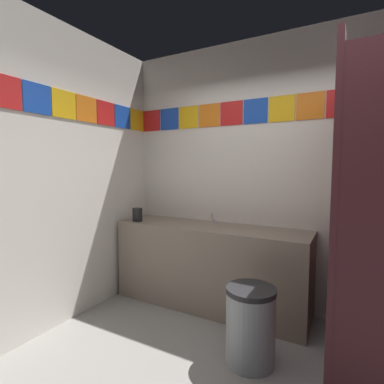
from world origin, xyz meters
name	(u,v)px	position (x,y,z in m)	size (l,w,h in m)	color
wall_back	(294,175)	(0.00, 1.52, 1.45)	(3.82, 0.09, 2.88)	silver
wall_side	(37,176)	(-1.95, 0.00, 1.45)	(0.09, 2.96, 2.88)	silver
vanity_counter	(209,265)	(-0.81, 1.20, 0.45)	(2.10, 0.57, 0.89)	gray
faucet_center	(213,220)	(-0.81, 1.29, 0.94)	(0.04, 0.10, 0.14)	silver
soap_dispenser	(137,215)	(-1.66, 1.03, 0.97)	(0.09, 0.09, 0.16)	black
stall_divider	(366,229)	(0.61, 0.53, 1.12)	(0.92, 1.40, 2.25)	#471E23
trash_bin	(250,325)	(-0.12, 0.49, 0.30)	(0.39, 0.39, 0.60)	#999EA3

